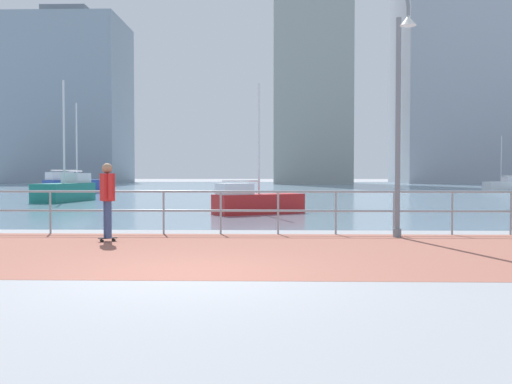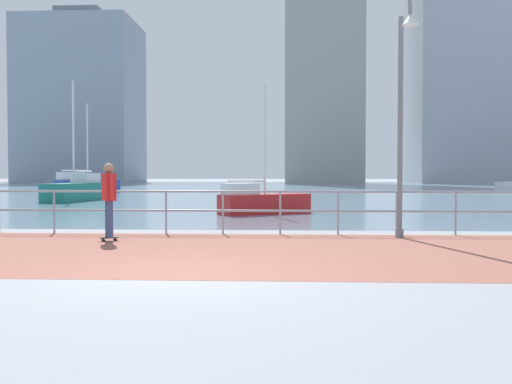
% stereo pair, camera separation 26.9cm
% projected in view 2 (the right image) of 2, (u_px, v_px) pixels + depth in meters
% --- Properties ---
extents(ground, '(220.00, 220.00, 0.00)m').
position_uv_depth(ground, '(267.00, 191.00, 48.53)').
color(ground, gray).
extents(brick_paving, '(28.00, 6.21, 0.01)m').
position_uv_depth(brick_paving, '(206.00, 251.00, 11.13)').
color(brick_paving, '#935647').
rests_on(brick_paving, ground).
extents(harbor_water, '(180.00, 88.00, 0.00)m').
position_uv_depth(harbor_water, '(270.00, 188.00, 59.15)').
color(harbor_water, '#6B899E').
rests_on(harbor_water, ground).
extents(waterfront_railing, '(25.25, 0.06, 1.07)m').
position_uv_depth(waterfront_railing, '(223.00, 204.00, 14.20)').
color(waterfront_railing, '#8C99A3').
rests_on(waterfront_railing, ground).
extents(lamppost, '(0.37, 0.81, 5.64)m').
position_uv_depth(lamppost, '(403.00, 101.00, 13.17)').
color(lamppost, slate).
rests_on(lamppost, ground).
extents(skateboarder, '(0.40, 0.52, 1.70)m').
position_uv_depth(skateboarder, '(109.00, 195.00, 12.65)').
color(skateboarder, black).
rests_on(skateboarder, ground).
extents(sailboat_yellow, '(4.11, 4.63, 6.68)m').
position_uv_depth(sailboat_yellow, '(86.00, 185.00, 43.21)').
color(sailboat_yellow, '#284799').
rests_on(sailboat_yellow, ground).
extents(sailboat_navy, '(3.42, 2.69, 4.76)m').
position_uv_depth(sailboat_navy, '(262.00, 202.00, 21.24)').
color(sailboat_navy, '#B21E1E').
rests_on(sailboat_navy, ground).
extents(sailboat_blue, '(1.97, 4.66, 6.34)m').
position_uv_depth(sailboat_blue, '(75.00, 190.00, 30.88)').
color(sailboat_blue, '#197266').
rests_on(sailboat_blue, ground).
extents(tower_slate, '(15.28, 15.90, 43.00)m').
position_uv_depth(tower_slate, '(460.00, 52.00, 91.54)').
color(tower_slate, '#A3A8B2').
rests_on(tower_slate, ground).
extents(tower_brick, '(10.99, 13.68, 44.71)m').
position_uv_depth(tower_brick, '(322.00, 38.00, 85.79)').
color(tower_brick, '#939993').
rests_on(tower_brick, ground).
extents(tower_beige, '(17.88, 14.36, 27.97)m').
position_uv_depth(tower_beige, '(82.00, 102.00, 94.87)').
color(tower_beige, '#8493A3').
rests_on(tower_beige, ground).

